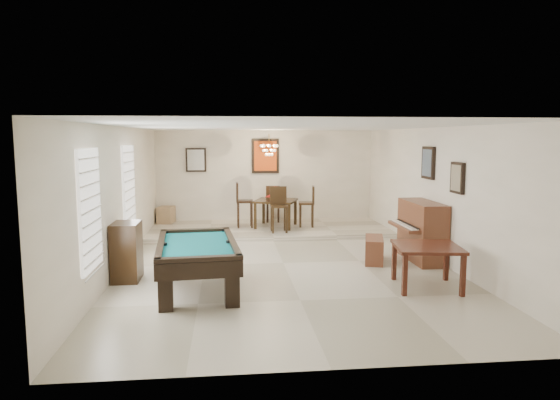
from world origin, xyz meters
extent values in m
cube|color=beige|center=(0.00, 0.00, -0.01)|extent=(6.00, 9.00, 0.02)
cube|color=silver|center=(0.00, 4.50, 1.30)|extent=(6.00, 0.04, 2.60)
cube|color=silver|center=(0.00, -4.50, 1.30)|extent=(6.00, 0.04, 2.60)
cube|color=silver|center=(-3.00, 0.00, 1.30)|extent=(0.04, 9.00, 2.60)
cube|color=silver|center=(3.00, 0.00, 1.30)|extent=(0.04, 9.00, 2.60)
cube|color=white|center=(0.00, 0.00, 2.60)|extent=(6.00, 9.00, 0.04)
cube|color=beige|center=(0.00, 3.25, 0.06)|extent=(6.00, 2.50, 0.12)
cube|color=white|center=(-2.97, -2.20, 1.40)|extent=(0.06, 1.00, 1.70)
cube|color=white|center=(-2.97, 0.60, 1.40)|extent=(0.06, 1.00, 1.70)
cube|color=brown|center=(1.77, -0.09, 0.24)|extent=(0.56, 0.92, 0.48)
cube|color=black|center=(-2.76, -0.87, 0.49)|extent=(0.44, 0.66, 0.98)
cube|color=#A58259|center=(-2.71, 4.20, 0.34)|extent=(0.47, 0.55, 0.44)
cube|color=#D84C14|center=(0.00, 4.46, 1.90)|extent=(0.75, 0.06, 0.95)
cube|color=white|center=(-1.90, 4.46, 1.80)|extent=(0.55, 0.06, 0.65)
cube|color=slate|center=(2.96, 0.30, 1.90)|extent=(0.06, 0.55, 0.65)
cube|color=gray|center=(2.96, -1.00, 1.70)|extent=(0.06, 0.45, 0.55)
camera|label=1|loc=(-1.05, -9.33, 2.39)|focal=32.00mm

